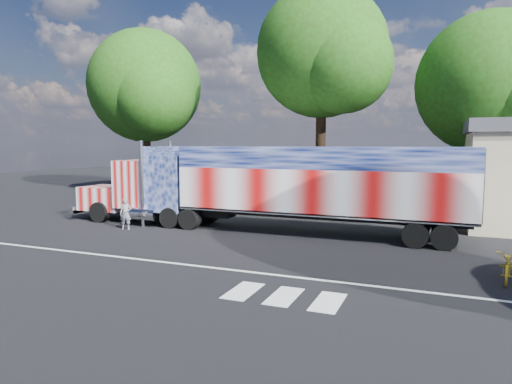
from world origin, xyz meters
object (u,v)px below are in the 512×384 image
at_px(coach_bus, 254,180).
at_px(woman, 126,214).
at_px(tree_nw_a, 146,87).
at_px(tree_n_mid, 324,53).
at_px(bicycle, 508,265).
at_px(tree_ne_a, 492,84).
at_px(semi_truck, 268,185).

distance_m(coach_bus, woman, 9.32).
bearing_deg(tree_nw_a, tree_n_mid, -1.45).
xyz_separation_m(woman, tree_nw_a, (-8.80, 14.20, 8.00)).
xyz_separation_m(bicycle, tree_ne_a, (0.65, 16.31, 7.20)).
relative_size(woman, tree_n_mid, 0.10).
relative_size(semi_truck, coach_bus, 1.66).
height_order(coach_bus, tree_n_mid, tree_n_mid).
xyz_separation_m(coach_bus, woman, (-3.06, -8.74, -1.05)).
height_order(woman, tree_nw_a, tree_nw_a).
xyz_separation_m(semi_truck, bicycle, (9.42, -4.69, -1.69)).
height_order(bicycle, tree_n_mid, tree_n_mid).
relative_size(coach_bus, tree_nw_a, 0.90).
bearing_deg(tree_ne_a, tree_n_mid, 179.99).
relative_size(semi_truck, woman, 13.13).
distance_m(semi_truck, tree_ne_a, 16.33).
distance_m(bicycle, tree_n_mid, 21.38).
distance_m(semi_truck, woman, 6.95).
bearing_deg(bicycle, tree_nw_a, 154.40).
distance_m(semi_truck, bicycle, 10.66).
distance_m(coach_bus, tree_ne_a, 15.53).
bearing_deg(tree_ne_a, bicycle, -92.27).
bearing_deg(bicycle, coach_bus, 147.25).
height_order(woman, tree_ne_a, tree_ne_a).
bearing_deg(woman, coach_bus, 48.59).
relative_size(semi_truck, tree_n_mid, 1.34).
relative_size(bicycle, tree_nw_a, 0.14).
height_order(tree_ne_a, tree_nw_a, tree_nw_a).
distance_m(bicycle, tree_ne_a, 17.84).
bearing_deg(woman, semi_truck, -3.14).
height_order(tree_n_mid, tree_nw_a, tree_n_mid).
relative_size(tree_n_mid, tree_ne_a, 1.24).
xyz_separation_m(coach_bus, tree_ne_a, (13.44, 5.09, 5.88)).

